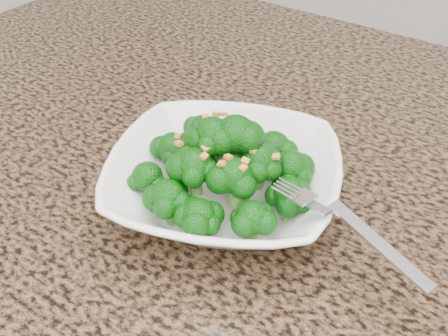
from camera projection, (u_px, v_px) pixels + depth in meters
The scene contains 5 objects.
granite_counter at pixel (347, 239), 0.61m from camera, with size 1.64×1.04×0.03m, color brown.
bowl at pixel (224, 182), 0.61m from camera, with size 0.25×0.25×0.06m, color white.
broccoli_pile at pixel (224, 131), 0.57m from camera, with size 0.22×0.22×0.07m, color #095009, non-canonical shape.
garlic_topping at pixel (224, 99), 0.55m from camera, with size 0.13×0.13×0.01m, color orange, non-canonical shape.
fork at pixel (323, 210), 0.52m from camera, with size 0.19×0.03×0.01m, color silver, non-canonical shape.
Camera 1 is at (0.15, -0.14, 1.31)m, focal length 45.00 mm.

